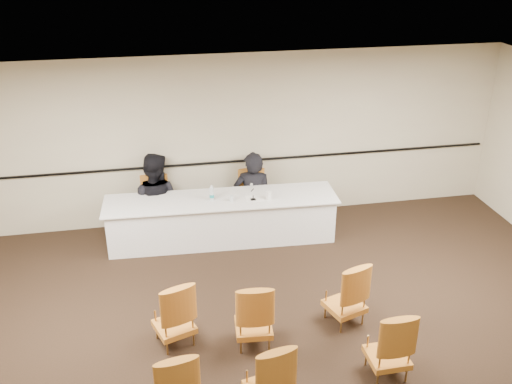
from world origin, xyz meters
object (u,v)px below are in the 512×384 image
Objects in this scene: water_bottle at (212,193)px; panelist_second at (155,204)px; aud_chair_back_left at (175,383)px; aud_chair_back_right at (389,342)px; aud_chair_front_left at (173,312)px; panelist_main at (253,202)px; coffee_cup at (269,195)px; aud_chair_front_mid at (254,313)px; panel_table at (222,219)px; drinking_glass at (232,198)px; panelist_main_chair at (253,198)px; microphone at (253,193)px; aud_chair_front_right at (346,292)px; aud_chair_back_mid at (268,375)px; panelist_second_chair at (155,204)px.

panelist_second is at bearing 145.78° from water_bottle.
aud_chair_back_right is at bearing -4.23° from aud_chair_back_left.
panelist_main is at bearing 43.32° from aud_chair_front_left.
coffee_cup is 0.15× the size of aud_chair_front_mid.
panel_table is at bearing 171.44° from panelist_second.
aud_chair_front_mid reaches higher than drinking_glass.
panelist_main_chair is 1.00× the size of aud_chair_back_left.
microphone is at bearing 105.15° from aud_chair_back_right.
panelist_second is 3.95m from aud_chair_front_right.
aud_chair_back_left is (-0.86, -3.75, -0.43)m from water_bottle.
aud_chair_back_right is (0.85, -4.12, 0.00)m from panelist_main_chair.
panel_table is 4.07× the size of aud_chair_back_left.
aud_chair_front_right is at bearing -59.53° from water_bottle.
coffee_cup is (0.93, -0.16, -0.06)m from water_bottle.
water_bottle is (-0.79, -0.56, 0.51)m from panelist_main.
coffee_cup is at bearing -6.53° from microphone.
aud_chair_front_mid is 1.00× the size of aud_chair_back_right.
aud_chair_back_mid is at bearing -92.55° from drinking_glass.
aud_chair_back_left is at bearing -111.83° from aud_chair_front_left.
water_bottle is at bearing 80.18° from aud_chair_back_mid.
aud_chair_front_left is at bearing -85.29° from panelist_second_chair.
panelist_main is 0.08m from panelist_main_chair.
aud_chair_back_right is at bearing -75.87° from panelist_main_chair.
panel_table is at bearing 111.87° from aud_chair_back_right.
aud_chair_back_right is (1.46, -0.84, 0.00)m from aud_chair_front_mid.
aud_chair_front_mid is (1.12, -3.35, 0.00)m from panelist_second_chair.
panel_table is 3.90m from aud_chair_back_left.
aud_chair_front_mid is at bearing -31.05° from aud_chair_front_left.
microphone reaches higher than panelist_second_chair.
panel_table is at bearing 5.31° from water_bottle.
aud_chair_back_left is (-2.34, -1.24, 0.00)m from aud_chair_front_right.
aud_chair_front_right is at bearing -50.11° from panelist_second_chair.
water_bottle is at bearing 102.33° from aud_chair_front_right.
panelist_main_chair is 1.00× the size of aud_chair_back_right.
panelist_main_chair is at bearing 60.30° from aud_chair_back_left.
water_bottle is 2.94m from aud_chair_front_right.
aud_chair_back_mid is (-0.04, -1.10, 0.00)m from aud_chair_front_mid.
aud_chair_front_right is (0.81, -2.37, -0.43)m from microphone.
panelist_second_chair is (-1.72, 0.07, 0.00)m from panelist_main_chair.
panelist_main_chair and panelist_second_chair have the same top height.
aud_chair_front_mid is at bearing -102.07° from microphone.
panelist_second is at bearing 152.90° from microphone.
aud_chair_front_mid is at bearing 75.79° from aud_chair_back_mid.
aud_chair_front_mid is at bearing -86.89° from panel_table.
panelist_main_chair reaches higher than coffee_cup.
panelist_second_chair and aud_chair_back_mid have the same top height.
drinking_glass is at bearing 67.68° from panelist_main.
panelist_second reaches higher than aud_chair_front_left.
aud_chair_back_right is at bearing -65.18° from water_bottle.
aud_chair_back_right is at bearing -55.99° from panelist_second_chair.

